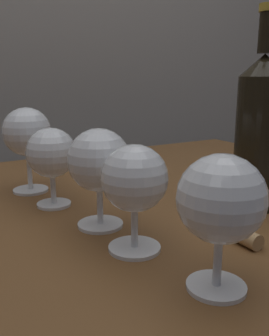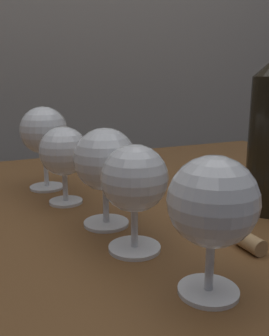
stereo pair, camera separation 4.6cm
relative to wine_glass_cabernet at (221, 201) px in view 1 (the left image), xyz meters
name	(u,v)px [view 1 (the left image)]	position (x,y,z in m)	size (l,w,h in m)	color
dining_table	(85,252)	(-0.02, 0.31, -0.18)	(1.36, 0.85, 0.72)	brown
wine_glass_cabernet	(221,201)	(0.00, 0.00, 0.00)	(0.09, 0.09, 0.15)	white
wine_glass_rose	(134,180)	(-0.03, 0.12, 0.00)	(0.08, 0.08, 0.14)	white
wine_glass_empty	(99,162)	(-0.03, 0.22, 0.00)	(0.09, 0.09, 0.15)	white
wine_glass_pinot	(51,154)	(-0.06, 0.34, -0.01)	(0.08, 0.08, 0.14)	white
wine_glass_white	(27,134)	(-0.08, 0.44, 0.02)	(0.09, 0.09, 0.16)	white
wine_bottle	(259,130)	(0.23, 0.16, 0.03)	(0.08, 0.08, 0.32)	black
cork	(246,238)	(0.11, 0.06, -0.09)	(0.02, 0.02, 0.04)	tan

